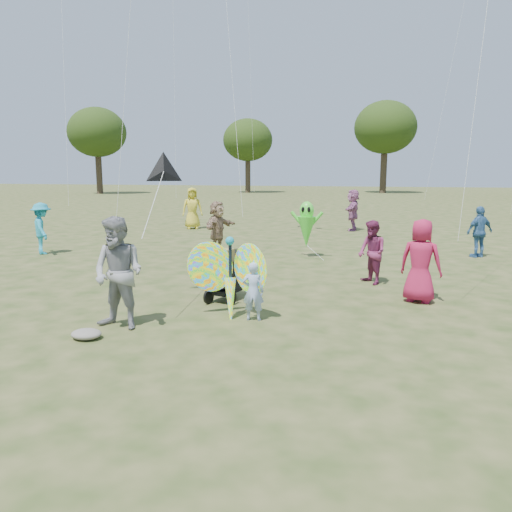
{
  "coord_description": "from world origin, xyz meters",
  "views": [
    {
      "loc": [
        2.04,
        -7.34,
        2.66
      ],
      "look_at": [
        -0.2,
        1.5,
        1.1
      ],
      "focal_mm": 35.0,
      "sensor_mm": 36.0,
      "label": 1
    }
  ],
  "objects_px": {
    "butterfly_kite": "(230,278)",
    "crowd_j": "(353,210)",
    "adult_man": "(119,273)",
    "child_girl": "(253,291)",
    "jogging_stroller": "(226,271)",
    "crowd_d": "(217,227)",
    "crowd_i": "(42,228)",
    "crowd_c": "(479,232)",
    "crowd_g": "(192,208)",
    "crowd_e": "(372,252)",
    "alien_kite": "(306,226)",
    "crowd_a": "(421,261)"
  },
  "relations": [
    {
      "from": "crowd_j",
      "to": "jogging_stroller",
      "type": "bearing_deg",
      "value": -7.07
    },
    {
      "from": "crowd_d",
      "to": "alien_kite",
      "type": "distance_m",
      "value": 2.91
    },
    {
      "from": "child_girl",
      "to": "butterfly_kite",
      "type": "bearing_deg",
      "value": -19.18
    },
    {
      "from": "crowd_d",
      "to": "crowd_j",
      "type": "bearing_deg",
      "value": -13.93
    },
    {
      "from": "crowd_a",
      "to": "crowd_e",
      "type": "bearing_deg",
      "value": -38.34
    },
    {
      "from": "jogging_stroller",
      "to": "child_girl",
      "type": "bearing_deg",
      "value": -36.61
    },
    {
      "from": "child_girl",
      "to": "crowd_i",
      "type": "bearing_deg",
      "value": -38.82
    },
    {
      "from": "crowd_a",
      "to": "alien_kite",
      "type": "xyz_separation_m",
      "value": [
        -3.04,
        4.71,
        0.11
      ]
    },
    {
      "from": "adult_man",
      "to": "crowd_e",
      "type": "bearing_deg",
      "value": 56.11
    },
    {
      "from": "crowd_g",
      "to": "adult_man",
      "type": "bearing_deg",
      "value": -98.27
    },
    {
      "from": "child_girl",
      "to": "crowd_j",
      "type": "relative_size",
      "value": 0.58
    },
    {
      "from": "child_girl",
      "to": "alien_kite",
      "type": "distance_m",
      "value": 6.8
    },
    {
      "from": "crowd_i",
      "to": "crowd_e",
      "type": "bearing_deg",
      "value": -143.32
    },
    {
      "from": "crowd_c",
      "to": "crowd_e",
      "type": "bearing_deg",
      "value": 21.7
    },
    {
      "from": "crowd_e",
      "to": "crowd_g",
      "type": "distance_m",
      "value": 12.75
    },
    {
      "from": "crowd_g",
      "to": "butterfly_kite",
      "type": "bearing_deg",
      "value": -90.78
    },
    {
      "from": "adult_man",
      "to": "crowd_i",
      "type": "bearing_deg",
      "value": 142.88
    },
    {
      "from": "crowd_j",
      "to": "jogging_stroller",
      "type": "relative_size",
      "value": 1.64
    },
    {
      "from": "alien_kite",
      "to": "crowd_i",
      "type": "bearing_deg",
      "value": -170.19
    },
    {
      "from": "crowd_i",
      "to": "crowd_a",
      "type": "bearing_deg",
      "value": -149.43
    },
    {
      "from": "child_girl",
      "to": "jogging_stroller",
      "type": "bearing_deg",
      "value": -60.25
    },
    {
      "from": "adult_man",
      "to": "crowd_g",
      "type": "distance_m",
      "value": 14.82
    },
    {
      "from": "crowd_j",
      "to": "jogging_stroller",
      "type": "distance_m",
      "value": 13.16
    },
    {
      "from": "crowd_g",
      "to": "butterfly_kite",
      "type": "relative_size",
      "value": 1.09
    },
    {
      "from": "butterfly_kite",
      "to": "crowd_j",
      "type": "bearing_deg",
      "value": 84.49
    },
    {
      "from": "crowd_g",
      "to": "alien_kite",
      "type": "bearing_deg",
      "value": -70.58
    },
    {
      "from": "adult_man",
      "to": "crowd_g",
      "type": "bearing_deg",
      "value": 114.64
    },
    {
      "from": "crowd_c",
      "to": "crowd_g",
      "type": "relative_size",
      "value": 0.84
    },
    {
      "from": "child_girl",
      "to": "adult_man",
      "type": "bearing_deg",
      "value": 19.29
    },
    {
      "from": "crowd_d",
      "to": "butterfly_kite",
      "type": "height_order",
      "value": "crowd_d"
    },
    {
      "from": "adult_man",
      "to": "crowd_j",
      "type": "relative_size",
      "value": 1.04
    },
    {
      "from": "adult_man",
      "to": "crowd_a",
      "type": "bearing_deg",
      "value": 39.29
    },
    {
      "from": "crowd_e",
      "to": "alien_kite",
      "type": "bearing_deg",
      "value": 178.32
    },
    {
      "from": "adult_man",
      "to": "crowd_c",
      "type": "bearing_deg",
      "value": 59.72
    },
    {
      "from": "crowd_c",
      "to": "child_girl",
      "type": "bearing_deg",
      "value": 23.82
    },
    {
      "from": "crowd_i",
      "to": "jogging_stroller",
      "type": "height_order",
      "value": "crowd_i"
    },
    {
      "from": "crowd_g",
      "to": "crowd_i",
      "type": "xyz_separation_m",
      "value": [
        -2.08,
        -7.85,
        -0.12
      ]
    },
    {
      "from": "child_girl",
      "to": "crowd_j",
      "type": "xyz_separation_m",
      "value": [
        0.9,
        14.29,
        0.39
      ]
    },
    {
      "from": "child_girl",
      "to": "butterfly_kite",
      "type": "relative_size",
      "value": 0.61
    },
    {
      "from": "child_girl",
      "to": "jogging_stroller",
      "type": "height_order",
      "value": "jogging_stroller"
    },
    {
      "from": "crowd_c",
      "to": "crowd_i",
      "type": "bearing_deg",
      "value": -22.32
    },
    {
      "from": "child_girl",
      "to": "crowd_a",
      "type": "distance_m",
      "value": 3.65
    },
    {
      "from": "crowd_j",
      "to": "crowd_d",
      "type": "bearing_deg",
      "value": -26.69
    },
    {
      "from": "jogging_stroller",
      "to": "crowd_d",
      "type": "bearing_deg",
      "value": 127.47
    },
    {
      "from": "adult_man",
      "to": "crowd_j",
      "type": "xyz_separation_m",
      "value": [
        2.99,
        15.28,
        -0.04
      ]
    },
    {
      "from": "jogging_stroller",
      "to": "crowd_j",
      "type": "bearing_deg",
      "value": 99.37
    },
    {
      "from": "crowd_a",
      "to": "crowd_g",
      "type": "bearing_deg",
      "value": -32.89
    },
    {
      "from": "crowd_c",
      "to": "alien_kite",
      "type": "relative_size",
      "value": 0.91
    },
    {
      "from": "adult_man",
      "to": "crowd_a",
      "type": "distance_m",
      "value": 5.93
    },
    {
      "from": "butterfly_kite",
      "to": "child_girl",
      "type": "bearing_deg",
      "value": -12.84
    }
  ]
}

